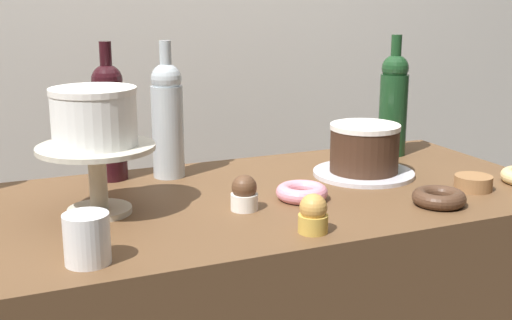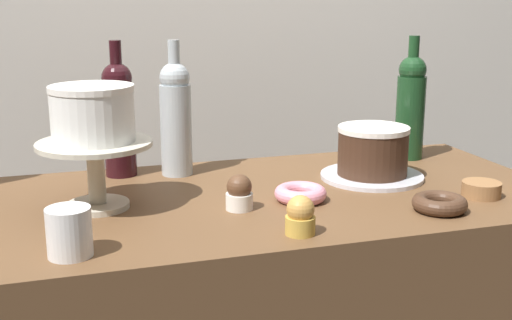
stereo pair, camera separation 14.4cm
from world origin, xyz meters
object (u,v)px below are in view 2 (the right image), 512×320
wine_bottle_dark_red (119,117)px  donut_chocolate (440,203)px  cake_stand_pedestal (96,163)px  cupcake_chocolate (239,193)px  coffee_cup_ceramic (69,232)px  wine_bottle_clear (176,116)px  cupcake_caramel (300,216)px  wine_bottle_green (411,105)px  cookie_stack (481,189)px  chocolate_round_cake (373,150)px  donut_pink (301,193)px  white_layer_cake (93,114)px

wine_bottle_dark_red → donut_chocolate: wine_bottle_dark_red is taller
cake_stand_pedestal → cupcake_chocolate: cake_stand_pedestal is taller
cupcake_chocolate → coffee_cup_ceramic: coffee_cup_ceramic is taller
wine_bottle_clear → coffee_cup_ceramic: size_ratio=3.83×
cake_stand_pedestal → wine_bottle_dark_red: size_ratio=0.72×
wine_bottle_clear → cupcake_caramel: 0.51m
cake_stand_pedestal → wine_bottle_dark_red: (0.07, 0.25, 0.05)m
wine_bottle_clear → wine_bottle_dark_red: 0.14m
wine_bottle_green → cookie_stack: (-0.03, -0.36, -0.13)m
chocolate_round_cake → cookie_stack: bearing=-51.9°
cookie_stack → chocolate_round_cake: bearing=128.1°
chocolate_round_cake → wine_bottle_clear: 0.48m
chocolate_round_cake → donut_pink: 0.26m
donut_chocolate → coffee_cup_ceramic: (-0.73, -0.02, 0.03)m
white_layer_cake → donut_chocolate: bearing=-18.7°
cupcake_caramel → cupcake_chocolate: 0.18m
cupcake_chocolate → donut_pink: cupcake_chocolate is taller
chocolate_round_cake → wine_bottle_green: wine_bottle_green is taller
chocolate_round_cake → cupcake_caramel: chocolate_round_cake is taller
wine_bottle_green → donut_pink: (-0.41, -0.27, -0.13)m
chocolate_round_cake → wine_bottle_clear: size_ratio=0.52×
wine_bottle_clear → wine_bottle_green: size_ratio=1.00×
donut_chocolate → cookie_stack: (0.14, 0.06, 0.00)m
white_layer_cake → wine_bottle_dark_red: 0.26m
white_layer_cake → chocolate_round_cake: 0.66m
cupcake_caramel → cupcake_chocolate: same height
chocolate_round_cake → donut_pink: chocolate_round_cake is taller
white_layer_cake → donut_chocolate: (0.66, -0.22, -0.18)m
donut_chocolate → wine_bottle_dark_red: bearing=141.3°
cupcake_chocolate → donut_chocolate: bearing=-18.6°
chocolate_round_cake → wine_bottle_green: (0.19, 0.15, 0.08)m
donut_chocolate → coffee_cup_ceramic: coffee_cup_ceramic is taller
donut_pink → cookie_stack: 0.40m
white_layer_cake → coffee_cup_ceramic: bearing=-104.4°
cake_stand_pedestal → cookie_stack: (0.81, -0.17, -0.08)m
wine_bottle_dark_red → wine_bottle_green: 0.76m
wine_bottle_clear → donut_chocolate: size_ratio=2.91×
wine_bottle_green → cupcake_caramel: 0.68m
donut_pink → cookie_stack: same height
wine_bottle_dark_red → cookie_stack: wine_bottle_dark_red is taller
wine_bottle_dark_red → wine_bottle_green: (0.76, -0.05, 0.00)m
wine_bottle_clear → white_layer_cake: bearing=-133.8°
coffee_cup_ceramic → cupcake_caramel: bearing=-2.4°
donut_chocolate → cookie_stack: bearing=22.7°
cupcake_caramel → wine_bottle_clear: bearing=106.1°
chocolate_round_cake → cupcake_caramel: size_ratio=2.27×
cake_stand_pedestal → cupcake_chocolate: size_ratio=3.15×
wine_bottle_green → cupcake_caramel: (-0.49, -0.46, -0.11)m
wine_bottle_dark_red → cookie_stack: bearing=-29.5°
white_layer_cake → wine_bottle_clear: wine_bottle_clear is taller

